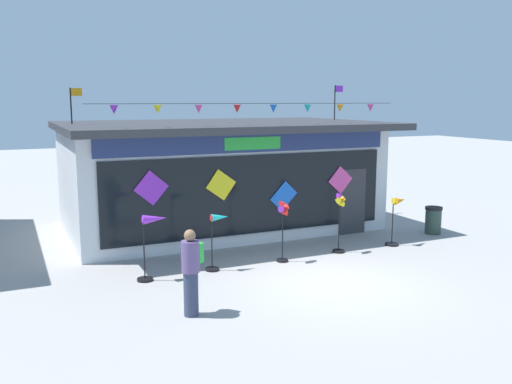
# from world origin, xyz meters

# --- Properties ---
(ground_plane) EXTENTS (80.00, 80.00, 0.00)m
(ground_plane) POSITION_xyz_m (0.00, 0.00, 0.00)
(ground_plane) COLOR #9E9B99
(kite_shop_building) EXTENTS (9.72, 6.48, 4.58)m
(kite_shop_building) POSITION_xyz_m (-0.27, 6.35, 1.72)
(kite_shop_building) COLOR silver
(kite_shop_building) RESTS_ON ground_plane
(wind_spinner_far_left) EXTENTS (0.73, 0.36, 1.53)m
(wind_spinner_far_left) POSITION_xyz_m (-3.57, 1.83, 1.09)
(wind_spinner_far_left) COLOR black
(wind_spinner_far_left) RESTS_ON ground_plane
(wind_spinner_left) EXTENTS (0.59, 0.33, 1.39)m
(wind_spinner_left) POSITION_xyz_m (-1.98, 1.91, 0.90)
(wind_spinner_left) COLOR black
(wind_spinner_left) RESTS_ON ground_plane
(wind_spinner_center_left) EXTENTS (0.40, 0.29, 1.59)m
(wind_spinner_center_left) POSITION_xyz_m (-0.23, 1.84, 1.09)
(wind_spinner_center_left) COLOR black
(wind_spinner_center_left) RESTS_ON ground_plane
(wind_spinner_center_right) EXTENTS (0.39, 0.32, 1.64)m
(wind_spinner_center_right) POSITION_xyz_m (1.54, 1.98, 1.07)
(wind_spinner_center_right) COLOR black
(wind_spinner_center_right) RESTS_ON ground_plane
(wind_spinner_right) EXTENTS (0.67, 0.37, 1.38)m
(wind_spinner_right) POSITION_xyz_m (3.47, 2.00, 0.90)
(wind_spinner_right) COLOR black
(wind_spinner_right) RESTS_ON ground_plane
(person_near_camera) EXTENTS (0.47, 0.45, 1.68)m
(person_near_camera) POSITION_xyz_m (-3.43, -0.57, 0.89)
(person_near_camera) COLOR #333D56
(person_near_camera) RESTS_ON ground_plane
(trash_bin) EXTENTS (0.52, 0.52, 0.83)m
(trash_bin) POSITION_xyz_m (5.36, 2.60, 0.42)
(trash_bin) COLOR #2D4238
(trash_bin) RESTS_ON ground_plane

